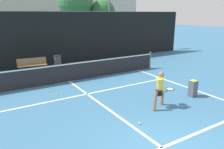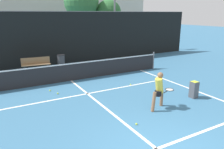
# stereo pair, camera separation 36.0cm
# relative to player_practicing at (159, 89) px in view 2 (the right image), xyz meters

# --- Properties ---
(court_baseline_near) EXTENTS (11.00, 0.10, 0.01)m
(court_baseline_near) POSITION_rel_player_practicing_xyz_m (-1.75, -1.99, -0.76)
(court_baseline_near) COLOR white
(court_baseline_near) RESTS_ON ground
(court_service_line) EXTENTS (8.25, 0.10, 0.01)m
(court_service_line) POSITION_rel_player_practicing_xyz_m (-1.75, 2.69, -0.76)
(court_service_line) COLOR white
(court_service_line) RESTS_ON ground
(court_center_mark) EXTENTS (0.10, 6.87, 0.01)m
(court_center_mark) POSITION_rel_player_practicing_xyz_m (-1.75, 1.45, -0.76)
(court_center_mark) COLOR white
(court_center_mark) RESTS_ON ground
(court_sideline_right) EXTENTS (0.10, 7.87, 0.01)m
(court_sideline_right) POSITION_rel_player_practicing_xyz_m (2.76, 1.45, -0.76)
(court_sideline_right) COLOR white
(court_sideline_right) RESTS_ON ground
(net) EXTENTS (11.09, 0.09, 1.07)m
(net) POSITION_rel_player_practicing_xyz_m (-1.75, 4.89, -0.25)
(net) COLOR slate
(net) RESTS_ON ground
(fence_back) EXTENTS (24.00, 0.06, 3.57)m
(fence_back) POSITION_rel_player_practicing_xyz_m (-1.75, 9.04, 1.02)
(fence_back) COLOR black
(fence_back) RESTS_ON ground
(player_practicing) EXTENTS (1.18, 0.44, 1.39)m
(player_practicing) POSITION_rel_player_practicing_xyz_m (0.00, 0.00, 0.00)
(player_practicing) COLOR #8C6042
(player_practicing) RESTS_ON ground
(tennis_ball_scattered_0) EXTENTS (0.07, 0.07, 0.07)m
(tennis_ball_scattered_0) POSITION_rel_player_practicing_xyz_m (0.60, 2.76, -0.73)
(tennis_ball_scattered_0) COLOR #D1E033
(tennis_ball_scattered_0) RESTS_ON ground
(tennis_ball_scattered_2) EXTENTS (0.07, 0.07, 0.07)m
(tennis_ball_scattered_2) POSITION_rel_player_practicing_xyz_m (-1.47, -0.67, -0.73)
(tennis_ball_scattered_2) COLOR #D1E033
(tennis_ball_scattered_2) RESTS_ON ground
(tennis_ball_scattered_3) EXTENTS (0.07, 0.07, 0.07)m
(tennis_ball_scattered_3) POSITION_rel_player_practicing_xyz_m (-3.11, 3.83, -0.73)
(tennis_ball_scattered_3) COLOR #D1E033
(tennis_ball_scattered_3) RESTS_ON ground
(tennis_ball_scattered_4) EXTENTS (0.07, 0.07, 0.07)m
(tennis_ball_scattered_4) POSITION_rel_player_practicing_xyz_m (-2.91, 3.28, -0.73)
(tennis_ball_scattered_4) COLOR #D1E033
(tennis_ball_scattered_4) RESTS_ON ground
(ball_hopper) EXTENTS (0.28, 0.28, 0.71)m
(ball_hopper) POSITION_rel_player_practicing_xyz_m (2.00, 0.09, -0.39)
(ball_hopper) COLOR #4C4C51
(ball_hopper) RESTS_ON ground
(courtside_bench) EXTENTS (1.70, 0.55, 0.86)m
(courtside_bench) POSITION_rel_player_practicing_xyz_m (-2.97, 7.74, -0.29)
(courtside_bench) COLOR olive
(courtside_bench) RESTS_ON ground
(trash_bin) EXTENTS (0.49, 0.49, 0.89)m
(trash_bin) POSITION_rel_player_practicing_xyz_m (-1.41, 7.77, -0.31)
(trash_bin) COLOR #3F3F42
(trash_bin) RESTS_ON ground
(parked_car) EXTENTS (1.89, 3.94, 1.38)m
(parked_car) POSITION_rel_player_practicing_xyz_m (3.05, 11.61, -0.18)
(parked_car) COLOR black
(parked_car) RESTS_ON ground
(tree_mid) EXTENTS (2.77, 2.77, 4.87)m
(tree_mid) POSITION_rel_player_practicing_xyz_m (6.53, 16.13, 2.71)
(tree_mid) COLOR brown
(tree_mid) RESTS_ON ground
(tree_east) EXTENTS (3.67, 3.67, 6.45)m
(tree_east) POSITION_rel_player_practicing_xyz_m (3.74, 16.98, 3.84)
(tree_east) COLOR brown
(tree_east) RESTS_ON ground
(building_far) EXTENTS (36.00, 2.40, 6.69)m
(building_far) POSITION_rel_player_practicing_xyz_m (-1.75, 24.07, 2.59)
(building_far) COLOR beige
(building_far) RESTS_ON ground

